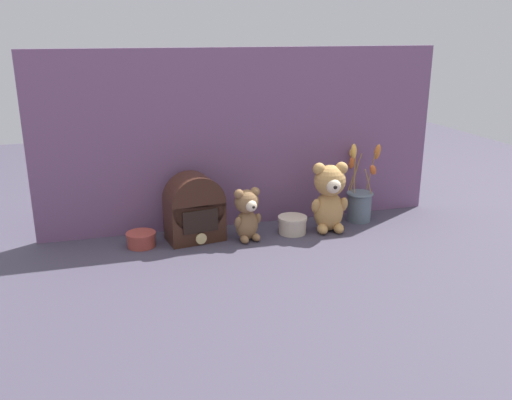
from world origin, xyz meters
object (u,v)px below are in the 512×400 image
at_px(teddy_bear_medium, 247,213).
at_px(flower_vase, 360,200).
at_px(decorative_tin_short, 292,225).
at_px(decorative_tin_tall, 141,239).
at_px(teddy_bear_large, 329,196).
at_px(vintage_radio, 194,210).

relative_size(teddy_bear_medium, flower_vase, 0.63).
bearing_deg(decorative_tin_short, teddy_bear_medium, -172.90).
distance_m(decorative_tin_tall, decorative_tin_short, 0.54).
distance_m(teddy_bear_large, teddy_bear_medium, 0.31).
xyz_separation_m(teddy_bear_large, teddy_bear_medium, (-0.31, -0.01, -0.03)).
xyz_separation_m(flower_vase, vintage_radio, (-0.64, -0.02, 0.03)).
bearing_deg(flower_vase, decorative_tin_short, -168.76).
bearing_deg(teddy_bear_medium, flower_vase, 9.71).
xyz_separation_m(flower_vase, decorative_tin_short, (-0.29, -0.06, -0.05)).
xyz_separation_m(decorative_tin_tall, decorative_tin_short, (0.54, -0.02, 0.01)).
bearing_deg(teddy_bear_large, teddy_bear_medium, -178.44).
height_order(teddy_bear_large, flower_vase, flower_vase).
xyz_separation_m(teddy_bear_medium, decorative_tin_tall, (-0.36, 0.05, -0.07)).
distance_m(teddy_bear_medium, decorative_tin_short, 0.19).
bearing_deg(decorative_tin_tall, teddy_bear_large, -3.15).
height_order(flower_vase, vintage_radio, flower_vase).
bearing_deg(teddy_bear_large, flower_vase, 24.36).
xyz_separation_m(teddy_bear_large, decorative_tin_short, (-0.13, 0.01, -0.10)).
distance_m(teddy_bear_large, decorative_tin_short, 0.17).
height_order(flower_vase, decorative_tin_tall, flower_vase).
relative_size(teddy_bear_large, teddy_bear_medium, 1.35).
height_order(teddy_bear_medium, decorative_tin_short, teddy_bear_medium).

